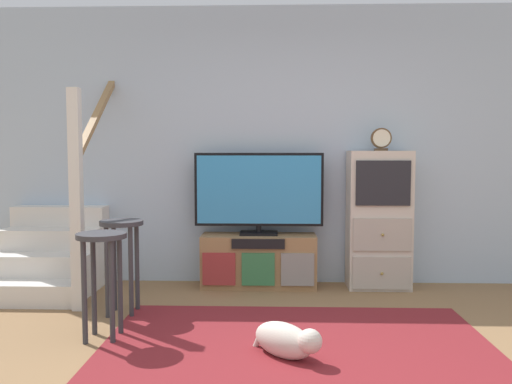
% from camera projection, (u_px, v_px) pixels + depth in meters
% --- Properties ---
extents(back_wall, '(6.40, 0.12, 2.70)m').
position_uv_depth(back_wall, '(290.00, 146.00, 5.23)').
color(back_wall, '#A8BCD1').
rests_on(back_wall, ground_plane).
extents(area_rug, '(2.60, 1.80, 0.01)m').
position_uv_depth(area_rug, '(297.00, 347.00, 3.48)').
color(area_rug, maroon).
rests_on(area_rug, ground_plane).
extents(media_console, '(1.09, 0.38, 0.50)m').
position_uv_depth(media_console, '(259.00, 261.00, 5.06)').
color(media_console, '#997047').
rests_on(media_console, ground_plane).
extents(television, '(1.22, 0.22, 0.78)m').
position_uv_depth(television, '(259.00, 191.00, 5.03)').
color(television, black).
rests_on(television, media_console).
extents(side_cabinet, '(0.58, 0.38, 1.30)m').
position_uv_depth(side_cabinet, '(379.00, 220.00, 5.00)').
color(side_cabinet, beige).
rests_on(side_cabinet, ground_plane).
extents(desk_clock, '(0.19, 0.08, 0.21)m').
position_uv_depth(desk_clock, '(381.00, 139.00, 4.93)').
color(desk_clock, '#4C3823').
rests_on(desk_clock, side_cabinet).
extents(staircase, '(1.00, 1.36, 2.20)m').
position_uv_depth(staircase, '(59.00, 247.00, 5.13)').
color(staircase, silver).
rests_on(staircase, ground_plane).
extents(bar_stool_near, '(0.34, 0.34, 0.74)m').
position_uv_depth(bar_stool_near, '(102.00, 261.00, 3.62)').
color(bar_stool_near, '#333338').
rests_on(bar_stool_near, ground_plane).
extents(bar_stool_far, '(0.34, 0.34, 0.75)m').
position_uv_depth(bar_stool_far, '(122.00, 245.00, 4.19)').
color(bar_stool_far, '#333338').
rests_on(bar_stool_far, ground_plane).
extents(dog, '(0.46, 0.44, 0.23)m').
position_uv_depth(dog, '(287.00, 340.00, 3.30)').
color(dog, beige).
rests_on(dog, ground_plane).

